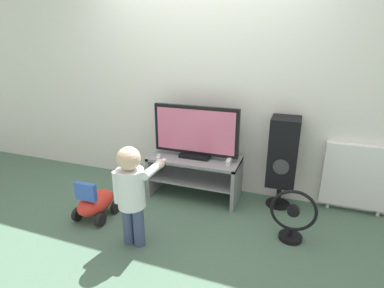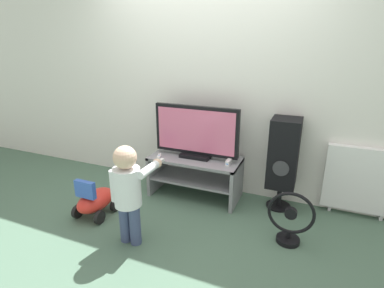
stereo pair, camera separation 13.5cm
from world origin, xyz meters
TOP-DOWN VIEW (x-y plane):
  - ground_plane at (0.00, 0.00)m, footprint 16.00×16.00m
  - wall_back at (0.00, 0.55)m, footprint 10.00×0.06m
  - tv_stand at (0.00, 0.23)m, footprint 1.00×0.47m
  - television at (0.00, 0.25)m, footprint 0.95×0.20m
  - game_console at (0.40, 0.21)m, footprint 0.04×0.17m
  - remote_primary at (-0.38, 0.09)m, footprint 0.07×0.13m
  - child at (-0.20, -0.77)m, footprint 0.34×0.50m
  - speaker_tower at (0.93, 0.34)m, footprint 0.29×0.32m
  - floor_fan at (1.08, -0.24)m, footprint 0.40×0.20m
  - ride_on_toy at (-0.78, -0.54)m, footprint 0.31×0.46m
  - radiator at (1.67, 0.48)m, footprint 0.67×0.08m

SIDE VIEW (x-z plane):
  - ground_plane at x=0.00m, z-range 0.00..0.00m
  - ride_on_toy at x=-0.78m, z-range -0.05..0.38m
  - floor_fan at x=1.08m, z-range -0.02..0.47m
  - tv_stand at x=0.00m, z-range 0.07..0.54m
  - radiator at x=1.67m, z-range 0.03..0.76m
  - remote_primary at x=-0.38m, z-range 0.46..0.49m
  - game_console at x=0.40m, z-range 0.47..0.52m
  - child at x=-0.20m, z-range 0.08..0.98m
  - speaker_tower at x=0.93m, z-range 0.11..1.09m
  - television at x=0.00m, z-range 0.46..1.04m
  - wall_back at x=0.00m, z-range 0.00..2.60m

